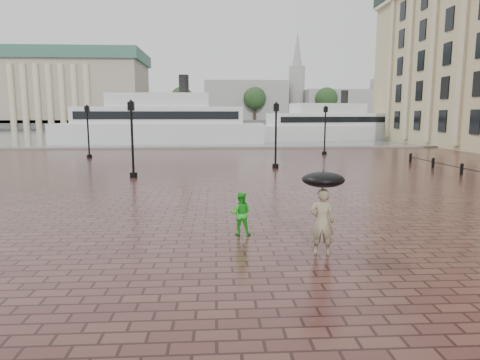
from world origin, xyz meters
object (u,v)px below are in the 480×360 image
object	(u,v)px
child_pedestrian	(241,214)
ferry_near	(160,123)
adult_pedestrian	(322,222)
street_lamps	(211,133)
ferry_far	(328,125)

from	to	relation	value
child_pedestrian	ferry_near	distance (m)	44.50
adult_pedestrian	ferry_near	size ratio (longest dim) A/B	0.07
street_lamps	adult_pedestrian	bearing A→B (deg)	-81.93
street_lamps	ferry_near	distance (m)	24.67
street_lamps	ferry_near	bearing A→B (deg)	106.15
street_lamps	adult_pedestrian	size ratio (longest dim) A/B	12.07
street_lamps	ferry_far	xyz separation A→B (m)	(16.99, 30.24, -0.13)
ferry_far	ferry_near	bearing A→B (deg)	-178.12
adult_pedestrian	ferry_far	size ratio (longest dim) A/B	0.08
street_lamps	ferry_far	size ratio (longest dim) A/B	0.94
child_pedestrian	ferry_far	bearing A→B (deg)	-101.14
ferry_near	ferry_far	distance (m)	24.73
child_pedestrian	ferry_near	size ratio (longest dim) A/B	0.05
ferry_near	ferry_far	world-z (taller)	ferry_near
street_lamps	child_pedestrian	xyz separation A→B (m)	(1.11, -20.04, -1.66)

